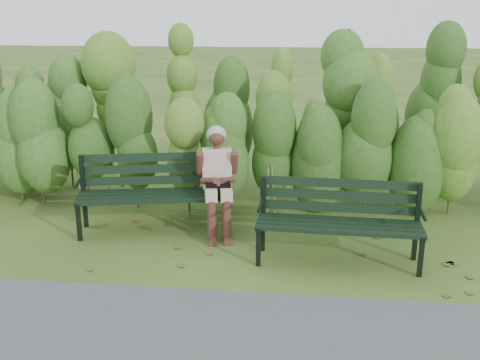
# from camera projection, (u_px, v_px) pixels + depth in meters

# --- Properties ---
(ground) EXTENTS (80.00, 80.00, 0.00)m
(ground) POSITION_uv_depth(u_px,v_px,m) (236.00, 252.00, 6.32)
(ground) COLOR #294E1B
(hedge_band) EXTENTS (11.04, 1.67, 2.42)m
(hedge_band) POSITION_uv_depth(u_px,v_px,m) (253.00, 114.00, 7.73)
(hedge_band) COLOR #47381E
(hedge_band) RESTS_ON ground
(leaf_litter) EXTENTS (5.49, 2.19, 0.01)m
(leaf_litter) POSITION_uv_depth(u_px,v_px,m) (219.00, 259.00, 6.15)
(leaf_litter) COLOR brown
(leaf_litter) RESTS_ON ground
(bench_left) EXTENTS (1.94, 0.98, 0.93)m
(bench_left) POSITION_uv_depth(u_px,v_px,m) (155.00, 187.00, 6.89)
(bench_left) COLOR black
(bench_left) RESTS_ON ground
(bench_right) EXTENTS (1.76, 0.63, 0.87)m
(bench_right) POSITION_uv_depth(u_px,v_px,m) (339.00, 215.00, 6.01)
(bench_right) COLOR black
(bench_right) RESTS_ON ground
(seated_woman) EXTENTS (0.53, 0.78, 1.30)m
(seated_woman) POSITION_uv_depth(u_px,v_px,m) (218.00, 174.00, 6.72)
(seated_woman) COLOR #C8AA94
(seated_woman) RESTS_ON ground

